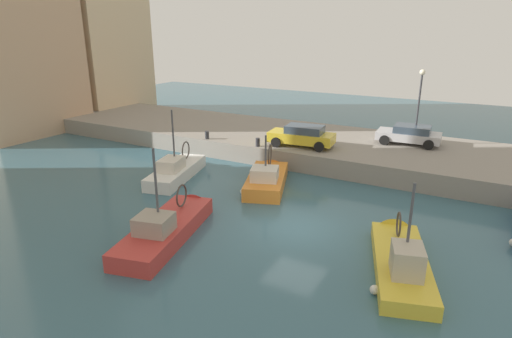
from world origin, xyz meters
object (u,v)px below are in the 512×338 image
fishing_boat_red (170,232)px  mooring_bollard_south (258,142)px  fishing_boat_orange (267,183)px  quay_streetlamp (420,94)px  fishing_boat_yellow (399,262)px  fishing_boat_white (179,175)px  mooring_bollard_mid (207,135)px  parked_car_silver (409,134)px  parked_car_yellow (302,136)px

fishing_boat_red → mooring_bollard_south: fishing_boat_red is taller
fishing_boat_orange → quay_streetlamp: quay_streetlamp is taller
fishing_boat_yellow → mooring_bollard_south: 13.70m
fishing_boat_white → quay_streetlamp: bearing=-49.2°
fishing_boat_red → fishing_boat_white: fishing_boat_white is taller
mooring_bollard_south → mooring_bollard_mid: (0.00, 4.00, 0.00)m
fishing_boat_white → fishing_boat_orange: size_ratio=1.06×
fishing_boat_yellow → mooring_bollard_mid: bearing=60.2°
mooring_bollard_mid → fishing_boat_white: bearing=-167.0°
fishing_boat_white → fishing_boat_orange: bearing=-76.1°
fishing_boat_yellow → fishing_boat_white: size_ratio=1.05×
fishing_boat_orange → mooring_bollard_south: fishing_boat_orange is taller
fishing_boat_orange → quay_streetlamp: 11.72m
parked_car_silver → quay_streetlamp: (0.31, -0.30, 2.59)m
fishing_boat_white → parked_car_yellow: 8.22m
fishing_boat_red → parked_car_silver: 17.55m
fishing_boat_yellow → parked_car_silver: bearing=9.3°
fishing_boat_red → fishing_boat_orange: 7.57m
fishing_boat_red → mooring_bollard_mid: fishing_boat_red is taller
fishing_boat_red → parked_car_silver: bearing=-23.5°
fishing_boat_white → parked_car_yellow: (5.87, -5.47, 1.80)m
parked_car_silver → fishing_boat_white: bearing=130.6°
parked_car_yellow → mooring_bollard_mid: parked_car_yellow is taller
fishing_boat_orange → parked_car_yellow: bearing=-1.7°
mooring_bollard_mid → quay_streetlamp: (5.65, -12.76, 2.98)m
mooring_bollard_mid → quay_streetlamp: 14.27m
fishing_boat_yellow → mooring_bollard_mid: size_ratio=12.23×
parked_car_silver → mooring_bollard_mid: (-5.34, 12.46, -0.38)m
fishing_boat_red → mooring_bollard_mid: bearing=27.3°
parked_car_yellow → fishing_boat_orange: bearing=178.3°
mooring_bollard_south → fishing_boat_yellow: bearing=-128.2°
parked_car_silver → mooring_bollard_south: size_ratio=7.40×
parked_car_yellow → parked_car_silver: bearing=-56.6°
fishing_boat_orange → parked_car_silver: size_ratio=1.48×
fishing_boat_white → fishing_boat_red: bearing=-144.2°
fishing_boat_orange → mooring_bollard_south: bearing=36.8°
fishing_boat_red → quay_streetlamp: size_ratio=1.49×
parked_car_yellow → parked_car_silver: size_ratio=1.06×
fishing_boat_red → parked_car_yellow: fishing_boat_red is taller
parked_car_silver → mooring_bollard_south: parked_car_silver is taller
fishing_boat_yellow → parked_car_silver: (13.77, 2.25, 1.74)m
fishing_boat_red → mooring_bollard_mid: 12.08m
fishing_boat_white → mooring_bollard_mid: fishing_boat_white is taller
fishing_boat_yellow → fishing_boat_orange: size_ratio=1.12×
parked_car_yellow → parked_car_silver: (3.94, -5.97, -0.05)m
fishing_boat_white → parked_car_silver: 15.17m
fishing_boat_red → fishing_boat_orange: (7.52, -0.86, 0.01)m
fishing_boat_white → fishing_boat_orange: fishing_boat_white is taller
parked_car_yellow → quay_streetlamp: quay_streetlamp is taller
fishing_boat_orange → parked_car_silver: fishing_boat_orange is taller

